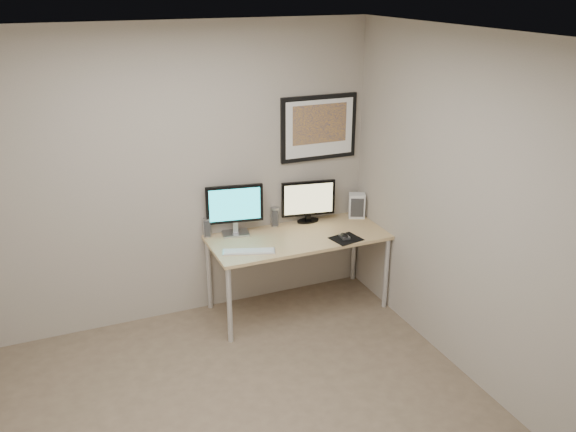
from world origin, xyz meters
The scene contains 12 objects.
floor centered at (0.00, 0.00, 0.00)m, with size 3.60×3.60×0.00m, color brown.
room centered at (0.00, 0.45, 1.64)m, with size 3.60×3.60×3.60m.
desk centered at (1.00, 1.35, 0.66)m, with size 1.60×0.70×0.73m.
framed_art centered at (1.35, 1.68, 1.62)m, with size 0.75×0.04×0.60m.
monitor_large centered at (0.49, 1.61, 0.99)m, with size 0.51×0.20×0.47m.
monitor_tv centered at (1.23, 1.63, 0.95)m, with size 0.51×0.15×0.40m.
speaker_left centered at (0.25, 1.65, 0.82)m, with size 0.07×0.07×0.18m, color #A7A7AC.
speaker_right centered at (0.90, 1.65, 0.82)m, with size 0.07×0.07×0.18m, color #A7A7AC.
keyboard centered at (0.48, 1.20, 0.74)m, with size 0.44×0.12×0.02m, color silver.
mousepad centered at (1.37, 1.12, 0.73)m, with size 0.25×0.22×0.00m, color black.
mouse centered at (1.36, 1.15, 0.75)m, with size 0.06×0.11×0.04m, color black.
fan_unit centered at (1.71, 1.56, 0.85)m, with size 0.15×0.11×0.24m, color silver.
Camera 1 is at (-1.04, -3.27, 2.91)m, focal length 38.00 mm.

